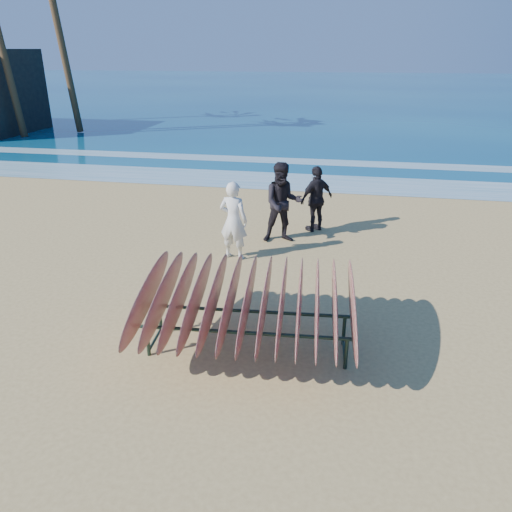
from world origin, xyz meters
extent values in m
plane|color=tan|center=(0.00, 0.00, 0.00)|extent=(120.00, 120.00, 0.00)
plane|color=navy|center=(0.00, 55.00, 0.01)|extent=(160.00, 160.00, 0.00)
plane|color=white|center=(0.00, 10.00, 0.01)|extent=(160.00, 160.00, 0.00)
plane|color=white|center=(0.00, 13.50, 0.01)|extent=(160.00, 160.00, 0.00)
cylinder|color=#1B2C24|center=(-1.29, -1.14, 0.25)|extent=(0.06, 0.06, 0.50)
cylinder|color=#1B2C24|center=(1.66, -0.93, 0.25)|extent=(0.06, 0.06, 0.50)
cylinder|color=#1B2C24|center=(-1.34, -0.50, 0.25)|extent=(0.06, 0.06, 0.50)
cylinder|color=#1B2C24|center=(1.61, -0.28, 0.25)|extent=(0.06, 0.06, 0.50)
cylinder|color=#1B2C24|center=(0.18, -1.04, 0.50)|extent=(3.20, 0.29, 0.06)
cylinder|color=#1B2C24|center=(0.14, -0.39, 0.50)|extent=(3.20, 0.29, 0.06)
cylinder|color=#1B2C24|center=(-1.32, -0.82, 0.08)|extent=(0.09, 0.65, 0.04)
cylinder|color=#1B2C24|center=(1.64, -0.61, 0.08)|extent=(0.09, 0.65, 0.04)
ellipsoid|color=#5E060F|center=(-1.39, -0.83, 0.85)|extent=(0.25, 2.55, 0.91)
ellipsoid|color=#5E060F|center=(-1.13, -0.81, 0.85)|extent=(0.25, 2.55, 0.91)
ellipsoid|color=#5E060F|center=(-0.87, -0.79, 0.85)|extent=(0.25, 2.55, 0.91)
ellipsoid|color=#5E060F|center=(-0.61, -0.77, 0.85)|extent=(0.25, 2.55, 0.91)
ellipsoid|color=#5E060F|center=(-0.36, -0.75, 0.85)|extent=(0.25, 2.55, 0.91)
ellipsoid|color=#5E060F|center=(-0.10, -0.73, 0.85)|extent=(0.25, 2.55, 0.91)
ellipsoid|color=#5E060F|center=(0.16, -0.71, 0.85)|extent=(0.25, 2.55, 0.91)
ellipsoid|color=#5E060F|center=(0.42, -0.69, 0.85)|extent=(0.25, 2.55, 0.91)
ellipsoid|color=#5E060F|center=(0.67, -0.68, 0.85)|extent=(0.25, 2.55, 0.91)
ellipsoid|color=#5E060F|center=(0.93, -0.66, 0.85)|extent=(0.25, 2.55, 0.91)
ellipsoid|color=#5E060F|center=(1.19, -0.64, 0.85)|extent=(0.25, 2.55, 0.91)
ellipsoid|color=#5E060F|center=(1.45, -0.62, 0.85)|extent=(0.25, 2.55, 0.91)
ellipsoid|color=#5E060F|center=(1.70, -0.60, 0.85)|extent=(0.25, 2.55, 0.91)
imported|color=silver|center=(-0.89, 2.86, 0.87)|extent=(0.70, 0.52, 1.74)
imported|color=black|center=(0.01, 4.11, 0.96)|extent=(1.09, 0.95, 1.92)
imported|color=black|center=(0.74, 5.05, 0.83)|extent=(0.98, 0.98, 1.67)
cylinder|color=brown|center=(-13.59, 18.44, 4.31)|extent=(0.36, 1.65, 8.57)
camera|label=1|loc=(1.52, -7.18, 4.33)|focal=35.00mm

